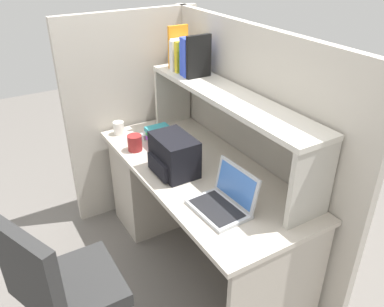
% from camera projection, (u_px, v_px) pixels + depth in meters
% --- Properties ---
extents(ground_plane, '(8.00, 8.00, 0.00)m').
position_uv_depth(ground_plane, '(198.00, 257.00, 2.78)').
color(ground_plane, slate).
extents(desk, '(1.60, 0.70, 0.73)m').
position_uv_depth(desk, '(171.00, 183.00, 2.87)').
color(desk, beige).
rests_on(desk, ground_plane).
extents(cubicle_partition_rear, '(1.84, 0.05, 1.55)m').
position_uv_depth(cubicle_partition_rear, '(249.00, 147.00, 2.57)').
color(cubicle_partition_rear, '#BCB5A8').
rests_on(cubicle_partition_rear, ground_plane).
extents(cubicle_partition_left, '(0.05, 1.06, 1.55)m').
position_uv_depth(cubicle_partition_left, '(135.00, 116.00, 3.02)').
color(cubicle_partition_left, '#BCB5A8').
rests_on(cubicle_partition_left, ground_plane).
extents(overhead_hutch, '(1.44, 0.28, 0.45)m').
position_uv_depth(overhead_hutch, '(228.00, 109.00, 2.34)').
color(overhead_hutch, '#BCB7AC').
rests_on(overhead_hutch, desk).
extents(reference_books_on_shelf, '(0.29, 0.18, 0.28)m').
position_uv_depth(reference_books_on_shelf, '(189.00, 55.00, 2.59)').
color(reference_books_on_shelf, orange).
rests_on(reference_books_on_shelf, overhead_hutch).
extents(laptop, '(0.32, 0.27, 0.22)m').
position_uv_depth(laptop, '(225.00, 200.00, 2.05)').
color(laptop, '#B7BABF').
rests_on(laptop, desk).
extents(backpack, '(0.30, 0.23, 0.23)m').
position_uv_depth(backpack, '(173.00, 155.00, 2.33)').
color(backpack, black).
rests_on(backpack, desk).
extents(computer_mouse, '(0.09, 0.12, 0.03)m').
position_uv_depth(computer_mouse, '(146.00, 135.00, 2.79)').
color(computer_mouse, silver).
rests_on(computer_mouse, desk).
extents(paper_cup, '(0.08, 0.08, 0.09)m').
position_uv_depth(paper_cup, '(119.00, 128.00, 2.82)').
color(paper_cup, white).
rests_on(paper_cup, desk).
extents(snack_canister, '(0.10, 0.10, 0.11)m').
position_uv_depth(snack_canister, '(135.00, 143.00, 2.60)').
color(snack_canister, maroon).
rests_on(snack_canister, desk).
extents(desk_book_stack, '(0.25, 0.18, 0.12)m').
position_uv_depth(desk_book_stack, '(164.00, 138.00, 2.65)').
color(desk_book_stack, red).
rests_on(desk_book_stack, desk).
extents(office_chair, '(0.53, 0.55, 0.93)m').
position_uv_depth(office_chair, '(68.00, 303.00, 1.95)').
color(office_chair, black).
rests_on(office_chair, ground_plane).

